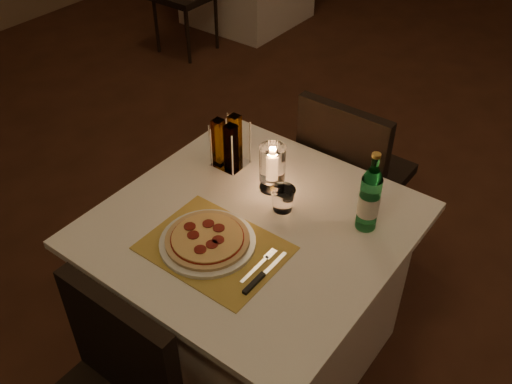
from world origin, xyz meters
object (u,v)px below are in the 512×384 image
Objects in this scene: chair_far at (349,167)px; tumbler at (283,199)px; main_table at (253,292)px; pizza at (207,239)px; water_bottle at (369,199)px; plate at (208,242)px; hurricane_candle at (272,165)px.

chair_far is 10.11× the size of tumbler.
pizza reaches higher than main_table.
water_bottle is at bearing -57.08° from chair_far.
chair_far is 0.92m from plate.
pizza is 0.92× the size of water_bottle.
main_table is 0.62m from water_bottle.
main_table is at bearing -146.35° from water_bottle.
water_bottle reaches higher than main_table.
tumbler is at bearing -36.72° from hurricane_candle.
plate is 1.14× the size of pizza.
tumbler is at bearing -160.77° from water_bottle.
water_bottle is (0.32, 0.22, 0.49)m from main_table.
chair_far is at bearing 122.92° from water_bottle.
chair_far is at bearing 86.80° from plate.
pizza is 3.15× the size of tumbler.
hurricane_candle is (-0.10, 0.07, 0.06)m from tumbler.
plate is at bearing -105.52° from main_table.
chair_far is 0.92m from pizza.
tumbler is at bearing 69.37° from main_table.
main_table is 0.74m from chair_far.
pizza is 0.31m from tumbler.
pizza is at bearing -107.62° from tumbler.
plate is 0.55m from water_bottle.
tumbler is 0.49× the size of hurricane_candle.
main_table is 11.24× the size of tumbler.
plate is (-0.05, -0.89, 0.20)m from chair_far.
hurricane_candle is at bearing 90.88° from plate.
pizza is at bearing -93.21° from chair_far.
hurricane_candle is at bearing -176.59° from water_bottle.
chair_far is 3.21× the size of pizza.
hurricane_candle reaches higher than plate.
tumbler is 0.14m from hurricane_candle.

